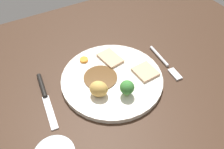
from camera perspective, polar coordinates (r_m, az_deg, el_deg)
dining_table at (r=66.17cm, az=-2.07°, el=-2.43°), size 120.00×84.00×3.60cm
dinner_plate at (r=64.18cm, az=0.00°, el=-1.05°), size 27.79×27.79×1.40cm
gravy_pool at (r=63.28cm, az=-2.72°, el=-0.88°), size 9.16×9.16×0.30cm
meat_slice_main at (r=68.54cm, az=-0.44°, el=4.01°), size 5.83×7.83×0.80cm
meat_slice_under at (r=65.17cm, az=8.14°, el=0.67°), size 5.96×6.43×0.80cm
roast_potato_left at (r=58.12cm, az=-3.27°, el=-3.55°), size 6.02×5.96×4.30cm
carrot_coin_front at (r=68.59cm, az=-6.87°, el=3.58°), size 2.38×2.38×0.67cm
broccoli_floret at (r=57.77cm, az=3.70°, el=-3.23°), size 3.66×3.66×4.57cm
fork at (r=70.80cm, az=12.89°, el=2.71°), size 2.75×15.32×0.90cm
knife at (r=63.28cm, az=-16.10°, el=-4.79°), size 3.37×18.55×1.20cm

